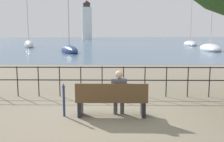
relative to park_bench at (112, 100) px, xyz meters
The scene contains 11 objects.
ground_plane 0.44m from the park_bench, 90.00° to the left, with size 1000.00×1000.00×0.00m, color #7A705B.
harbor_water 161.62m from the park_bench, 90.00° to the left, with size 600.00×300.00×0.01m.
park_bench is the anchor object (origin of this frame).
seated_person_left 0.31m from the park_bench, 22.76° to the left, with size 0.40×0.35×1.21m.
promenade_railing 2.17m from the park_bench, 90.00° to the left, with size 12.54×0.04×1.05m.
closed_umbrella 1.24m from the park_bench, behind, with size 0.09×0.09×0.88m.
sailboat_0 25.23m from the park_bench, 103.08° to the left, with size 3.85×6.09×9.18m.
sailboat_2 41.77m from the park_bench, 112.07° to the left, with size 4.06×6.98×8.89m.
sailboat_3 32.49m from the park_bench, 65.48° to the left, with size 3.58×8.37×11.48m.
sailboat_4 50.63m from the park_bench, 71.53° to the left, with size 2.81×8.26×10.10m.
harbor_lighthouse 134.09m from the park_bench, 96.92° to the left, with size 5.50×5.50×21.18m.
Camera 1 is at (0.12, -6.35, 2.09)m, focal length 40.00 mm.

